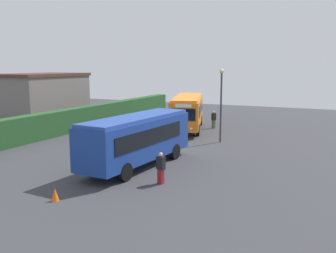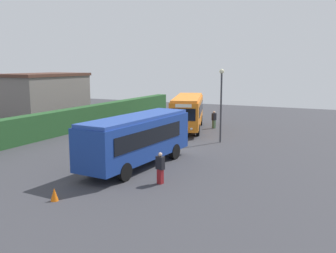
# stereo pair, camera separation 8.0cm
# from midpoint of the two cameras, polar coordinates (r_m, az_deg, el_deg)

# --- Properties ---
(ground_plane) EXTENTS (64.00, 64.00, 0.00)m
(ground_plane) POSITION_cam_midpoint_polar(r_m,az_deg,el_deg) (27.41, -0.05, -3.55)
(ground_plane) COLOR #38383D
(bus_blue) EXTENTS (9.12, 3.03, 3.09)m
(bus_blue) POSITION_cam_midpoint_polar(r_m,az_deg,el_deg) (22.70, -4.74, -1.67)
(bus_blue) COLOR navy
(bus_blue) RESTS_ON ground_plane
(bus_orange) EXTENTS (9.70, 5.22, 3.17)m
(bus_orange) POSITION_cam_midpoint_polar(r_m,az_deg,el_deg) (35.62, 2.89, 2.41)
(bus_orange) COLOR orange
(bus_orange) RESTS_ON ground_plane
(person_left) EXTENTS (0.38, 0.50, 1.66)m
(person_left) POSITION_cam_midpoint_polar(r_m,az_deg,el_deg) (19.59, -1.22, -6.18)
(person_left) COLOR maroon
(person_left) RESTS_ON ground_plane
(person_center) EXTENTS (0.34, 0.47, 1.82)m
(person_center) POSITION_cam_midpoint_polar(r_m,az_deg,el_deg) (33.50, -2.24, 0.49)
(person_center) COLOR #334C8C
(person_center) RESTS_ON ground_plane
(person_right) EXTENTS (0.36, 0.54, 1.94)m
(person_right) POSITION_cam_midpoint_polar(r_m,az_deg,el_deg) (34.32, -0.89, 0.81)
(person_right) COLOR maroon
(person_right) RESTS_ON ground_plane
(person_far) EXTENTS (0.49, 0.41, 1.68)m
(person_far) POSITION_cam_midpoint_polar(r_m,az_deg,el_deg) (36.83, 6.85, 1.10)
(person_far) COLOR #4C6B47
(person_far) RESTS_ON ground_plane
(hedge_row) EXTENTS (44.00, 1.21, 2.12)m
(hedge_row) POSITION_cam_midpoint_polar(r_m,az_deg,el_deg) (33.52, -17.80, 0.21)
(hedge_row) COLOR #244F26
(hedge_row) RESTS_ON ground_plane
(depot_building) EXTENTS (9.48, 5.49, 5.19)m
(depot_building) POSITION_cam_midpoint_polar(r_m,az_deg,el_deg) (42.43, -18.31, 4.12)
(depot_building) COLOR slate
(depot_building) RESTS_ON ground_plane
(traffic_cone) EXTENTS (0.36, 0.36, 0.60)m
(traffic_cone) POSITION_cam_midpoint_polar(r_m,az_deg,el_deg) (18.09, -16.79, -9.79)
(traffic_cone) COLOR orange
(traffic_cone) RESTS_ON ground_plane
(lamppost) EXTENTS (0.36, 0.36, 5.77)m
(lamppost) POSITION_cam_midpoint_polar(r_m,az_deg,el_deg) (29.87, 7.94, 4.40)
(lamppost) COLOR #38383D
(lamppost) RESTS_ON ground_plane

